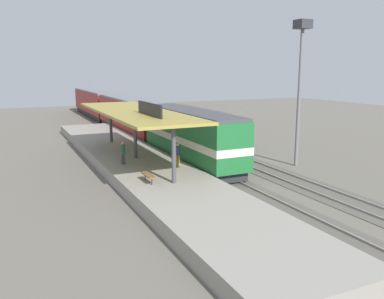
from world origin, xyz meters
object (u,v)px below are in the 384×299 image
Objects in this scene: locomotive at (191,136)px; passenger_carriage_rear at (94,103)px; platform_bench at (148,175)px; person_walking at (123,152)px; freight_car at (193,125)px; person_waiting at (178,153)px; light_mast at (301,63)px; passenger_carriage_front at (129,115)px.

locomotive reaches higher than passenger_carriage_rear.
person_walking is (-0.13, 5.43, 0.51)m from platform_bench.
freight_car is 14.61m from person_waiting.
platform_bench is 45.79m from passenger_carriage_rear.
person_waiting is at bearing 43.39° from platform_bench.
passenger_carriage_rear reaches higher than person_waiting.
platform_bench is at bearing -169.45° from light_mast.
person_walking is at bearing -98.73° from passenger_carriage_rear.
platform_bench is 0.09× the size of passenger_carriage_front.
platform_bench is 25.33m from passenger_carriage_front.
locomotive is at bearing 10.72° from person_walking.
freight_car is 1.03× the size of light_mast.
locomotive is 0.72× the size of passenger_carriage_front.
freight_car is at bearing 56.21° from platform_bench.
light_mast is at bearing -76.44° from freight_car.
freight_car is 15.09m from light_mast.
freight_car is at bearing 63.58° from locomotive.
platform_bench is 0.09× the size of passenger_carriage_rear.
locomotive reaches higher than person_waiting.
person_waiting is at bearing -119.77° from freight_car.
freight_car is at bearing -81.15° from passenger_carriage_rear.
person_waiting is (-7.25, -12.68, -0.12)m from freight_car.
passenger_carriage_rear is (0.00, 20.80, 0.00)m from passenger_carriage_front.
person_waiting is (-2.65, -21.42, -0.46)m from passenger_carriage_front.
passenger_carriage_front is at bearing -90.00° from passenger_carriage_rear.
passenger_carriage_front reaches higher than person_walking.
person_walking is (-3.48, 2.26, 0.00)m from person_waiting.
platform_bench is at bearing -132.33° from locomotive.
locomotive is 38.80m from passenger_carriage_rear.
passenger_carriage_rear is at bearing 100.32° from light_mast.
light_mast is at bearing 10.55° from platform_bench.
passenger_carriage_front reaches higher than platform_bench.
locomotive reaches higher than person_walking.
locomotive is 10.62m from light_mast.
passenger_carriage_rear reaches higher than platform_bench.
platform_bench is 4.64m from person_waiting.
person_walking is at bearing -169.28° from locomotive.
passenger_carriage_front is at bearing 109.51° from light_mast.
locomotive is 8.44× the size of person_waiting.
passenger_carriage_rear is at bearing 98.85° from freight_car.
locomotive is (6.00, 6.59, 1.07)m from platform_bench.
passenger_carriage_rear is at bearing 90.00° from passenger_carriage_front.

